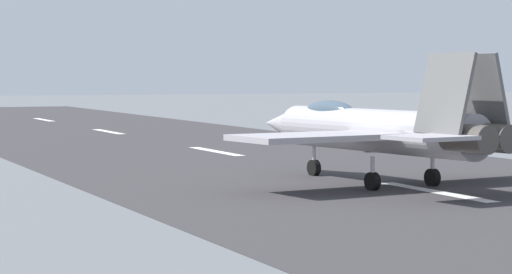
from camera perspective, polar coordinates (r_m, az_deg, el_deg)
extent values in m
plane|color=slate|center=(44.19, 9.86, -2.95)|extent=(400.00, 400.00, 0.00)
cube|color=#343234|center=(44.19, 9.86, -2.94)|extent=(240.00, 26.00, 0.02)
cube|color=white|center=(44.83, 9.33, -2.83)|extent=(8.00, 0.70, 0.00)
cube|color=white|center=(67.08, -2.11, -0.75)|extent=(8.00, 0.70, 0.00)
cube|color=white|center=(90.54, -7.70, 0.28)|extent=(8.00, 0.70, 0.00)
cube|color=white|center=(114.78, -11.00, 0.89)|extent=(8.00, 0.70, 0.00)
cylinder|color=#A29EA5|center=(47.28, 6.31, 0.32)|extent=(12.48, 3.67, 1.87)
cone|color=#A29EA5|center=(53.48, 1.31, 0.69)|extent=(3.05, 1.99, 1.59)
ellipsoid|color=#3F5160|center=(50.04, 3.87, 1.30)|extent=(3.72, 1.62, 1.10)
cylinder|color=#47423D|center=(42.10, 11.01, -0.09)|extent=(2.34, 1.41, 1.10)
cylinder|color=#47423D|center=(42.85, 12.09, -0.04)|extent=(2.34, 1.41, 1.10)
cube|color=#A29EA5|center=(44.09, 2.93, -0.01)|extent=(4.29, 6.70, 0.24)
cube|color=#A29EA5|center=(49.14, 10.78, 0.28)|extent=(4.29, 6.70, 0.24)
cube|color=#A29EA5|center=(40.87, 9.10, -0.03)|extent=(2.79, 3.12, 0.16)
cube|color=#5F5F5F|center=(42.51, 9.82, 2.25)|extent=(2.71, 1.32, 3.14)
cube|color=#5F5F5F|center=(43.72, 11.59, 2.26)|extent=(2.71, 1.32, 3.14)
cylinder|color=silver|center=(51.22, 3.04, -1.26)|extent=(0.18, 0.18, 1.40)
cylinder|color=black|center=(51.24, 3.04, -1.62)|extent=(0.80, 0.41, 0.76)
cylinder|color=silver|center=(45.00, 6.09, -1.91)|extent=(0.18, 0.18, 1.40)
cylinder|color=black|center=(45.03, 6.09, -2.32)|extent=(0.80, 0.41, 0.76)
cylinder|color=silver|center=(47.02, 9.19, -1.71)|extent=(0.18, 0.18, 1.40)
cylinder|color=black|center=(47.05, 9.18, -2.10)|extent=(0.80, 0.41, 0.76)
cube|color=#1E2338|center=(66.61, 5.82, -0.44)|extent=(0.24, 0.36, 0.86)
cube|color=orange|center=(66.58, 5.83, 0.10)|extent=(0.51, 0.51, 0.58)
sphere|color=tan|center=(66.55, 5.83, 0.48)|extent=(0.22, 0.22, 0.22)
cylinder|color=orange|center=(66.29, 5.75, 0.06)|extent=(0.10, 0.10, 0.55)
cylinder|color=orange|center=(66.86, 5.90, 0.08)|extent=(0.10, 0.10, 0.55)
cone|color=orange|center=(77.62, 5.64, -0.02)|extent=(0.44, 0.44, 0.55)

